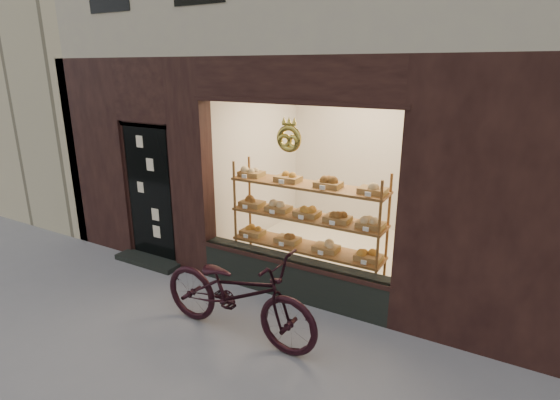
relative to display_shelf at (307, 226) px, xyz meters
The scene contains 4 objects.
ground 2.73m from the display_shelf, 100.01° to the right, with size 90.00×90.00×0.00m, color slate.
neighbor_left 11.09m from the display_shelf, 163.64° to the left, with size 12.00×7.00×9.00m, color #C1B593.
display_shelf is the anchor object (origin of this frame).
bicycle 1.56m from the display_shelf, 94.17° to the right, with size 0.71×2.04×1.07m, color black.
Camera 1 is at (2.94, -2.54, 2.97)m, focal length 28.00 mm.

